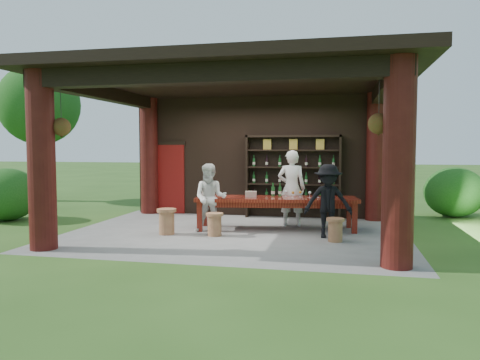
% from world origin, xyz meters
% --- Properties ---
extents(ground, '(90.00, 90.00, 0.00)m').
position_xyz_m(ground, '(0.00, 0.00, 0.00)').
color(ground, '#2D5119').
rests_on(ground, ground).
extents(pavilion, '(7.50, 6.00, 3.60)m').
position_xyz_m(pavilion, '(-0.01, 0.43, 2.13)').
color(pavilion, slate).
rests_on(pavilion, ground).
extents(wine_shelf, '(2.53, 0.38, 2.23)m').
position_xyz_m(wine_shelf, '(1.00, 2.45, 1.12)').
color(wine_shelf, black).
rests_on(wine_shelf, ground).
extents(tasting_table, '(3.78, 1.45, 0.75)m').
position_xyz_m(tasting_table, '(0.81, 0.60, 0.64)').
color(tasting_table, '#5E130D').
rests_on(tasting_table, ground).
extents(stool_near_left, '(0.38, 0.38, 0.49)m').
position_xyz_m(stool_near_left, '(-0.37, -0.47, 0.26)').
color(stool_near_left, brown).
rests_on(stool_near_left, ground).
extents(stool_near_right, '(0.36, 0.36, 0.48)m').
position_xyz_m(stool_near_right, '(2.17, -0.54, 0.25)').
color(stool_near_right, brown).
rests_on(stool_near_right, ground).
extents(stool_far_left, '(0.43, 0.43, 0.56)m').
position_xyz_m(stool_far_left, '(-1.44, -0.51, 0.30)').
color(stool_far_left, brown).
rests_on(stool_far_left, ground).
extents(host, '(0.68, 0.46, 1.83)m').
position_xyz_m(host, '(1.10, 1.18, 0.92)').
color(host, white).
rests_on(host, ground).
extents(guest_woman, '(0.79, 0.64, 1.54)m').
position_xyz_m(guest_woman, '(-0.57, -0.07, 0.77)').
color(guest_woman, silver).
rests_on(guest_woman, ground).
extents(guest_man, '(1.06, 0.69, 1.55)m').
position_xyz_m(guest_man, '(2.01, -0.14, 0.77)').
color(guest_man, black).
rests_on(guest_man, ground).
extents(table_bottles, '(0.26, 0.14, 0.31)m').
position_xyz_m(table_bottles, '(0.75, 0.90, 0.90)').
color(table_bottles, '#194C1E').
rests_on(table_bottles, tasting_table).
extents(table_glasses, '(0.99, 0.46, 0.15)m').
position_xyz_m(table_glasses, '(1.53, 0.75, 0.82)').
color(table_glasses, silver).
rests_on(table_glasses, tasting_table).
extents(napkin_basket, '(0.28, 0.21, 0.14)m').
position_xyz_m(napkin_basket, '(0.24, 0.47, 0.82)').
color(napkin_basket, '#BF6672').
rests_on(napkin_basket, tasting_table).
extents(shrubs, '(14.98, 8.19, 1.36)m').
position_xyz_m(shrubs, '(2.03, 0.42, 0.56)').
color(shrubs, '#194C14').
rests_on(shrubs, ground).
extents(trees, '(21.56, 9.71, 4.80)m').
position_xyz_m(trees, '(4.11, 1.64, 3.37)').
color(trees, '#3F2819').
rests_on(trees, ground).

